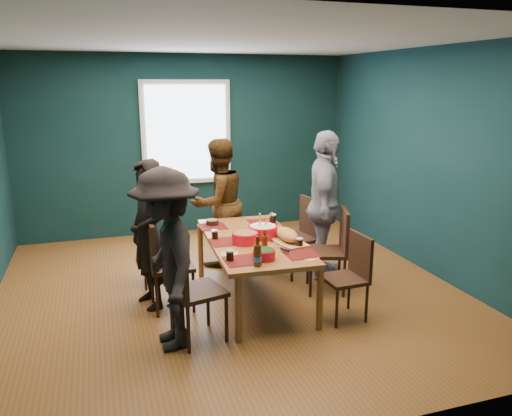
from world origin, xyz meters
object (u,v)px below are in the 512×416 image
at_px(bowl_dumpling, 263,231).
at_px(cutting_board, 287,236).
at_px(person_far_left, 148,235).
at_px(chair_left_far, 152,240).
at_px(chair_left_mid, 162,258).
at_px(person_right, 324,206).
at_px(person_back, 218,203).
at_px(bowl_salad, 245,237).
at_px(person_near_left, 167,260).
at_px(chair_right_far, 303,230).
at_px(dining_table, 253,245).
at_px(chair_right_near, 352,270).
at_px(chair_right_mid, 335,244).
at_px(bowl_herbs, 264,254).
at_px(chair_left_near, 188,284).

relative_size(bowl_dumpling, cutting_board, 0.48).
relative_size(person_far_left, bowl_dumpling, 5.01).
distance_m(chair_left_far, chair_left_mid, 0.71).
bearing_deg(person_right, person_back, 77.26).
bearing_deg(bowl_salad, cutting_board, -13.70).
height_order(person_near_left, bowl_dumpling, person_near_left).
height_order(chair_right_far, cutting_board, chair_right_far).
bearing_deg(chair_right_far, bowl_dumpling, -153.28).
relative_size(chair_right_far, person_right, 0.53).
height_order(chair_left_far, person_near_left, person_near_left).
xyz_separation_m(person_right, bowl_dumpling, (-0.88, -0.35, -0.12)).
relative_size(dining_table, person_near_left, 1.15).
relative_size(chair_left_mid, chair_right_near, 1.11).
height_order(chair_right_far, person_back, person_back).
bearing_deg(cutting_board, chair_left_far, 135.68).
height_order(chair_right_far, bowl_salad, chair_right_far).
xyz_separation_m(person_right, cutting_board, (-0.69, -0.58, -0.13)).
height_order(chair_right_mid, person_right, person_right).
bearing_deg(person_near_left, bowl_herbs, 92.86).
bearing_deg(person_right, chair_left_near, 144.64).
xyz_separation_m(chair_left_far, chair_right_near, (1.77, -1.46, -0.04)).
bearing_deg(person_back, chair_left_far, 0.94).
distance_m(chair_left_far, person_near_left, 1.48).
height_order(chair_right_mid, bowl_herbs, chair_right_mid).
relative_size(chair_right_mid, chair_right_near, 1.10).
relative_size(dining_table, chair_right_near, 2.17).
xyz_separation_m(chair_left_mid, person_near_left, (-0.05, -0.75, 0.25)).
xyz_separation_m(chair_right_mid, cutting_board, (-0.63, -0.16, 0.20)).
xyz_separation_m(person_far_left, bowl_salad, (0.94, -0.30, -0.03)).
bearing_deg(chair_left_far, chair_left_mid, -82.11).
distance_m(chair_right_far, bowl_dumpling, 0.91).
bearing_deg(chair_right_far, bowl_herbs, -138.37).
height_order(chair_left_far, chair_right_near, chair_left_far).
bearing_deg(person_far_left, bowl_salad, 55.06).
bearing_deg(chair_right_near, chair_right_mid, 75.50).
xyz_separation_m(bowl_salad, bowl_herbs, (0.03, -0.51, -0.01)).
distance_m(chair_left_near, cutting_board, 1.23).
height_order(chair_right_far, bowl_dumpling, bowl_dumpling).
xyz_separation_m(chair_left_far, bowl_herbs, (0.88, -1.39, 0.20)).
height_order(dining_table, bowl_herbs, bowl_herbs).
bearing_deg(chair_left_near, chair_left_far, 82.25).
relative_size(chair_left_near, bowl_salad, 3.54).
bearing_deg(bowl_herbs, chair_right_near, -4.55).
relative_size(chair_left_mid, person_right, 0.54).
relative_size(dining_table, person_far_left, 1.19).
distance_m(chair_right_near, bowl_dumpling, 1.02).
bearing_deg(cutting_board, chair_left_mid, 160.91).
xyz_separation_m(person_near_left, cutting_board, (1.30, 0.48, -0.05)).
bearing_deg(dining_table, chair_left_mid, 178.42).
xyz_separation_m(person_back, bowl_dumpling, (0.20, -1.17, -0.05)).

